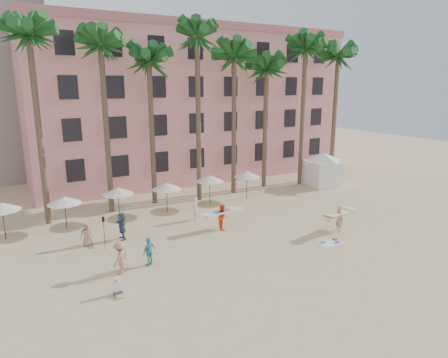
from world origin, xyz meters
TOP-DOWN VIEW (x-y plane):
  - ground at (0.00, 0.00)m, footprint 120.00×120.00m
  - pink_hotel at (7.00, 26.00)m, footprint 35.00×14.00m
  - palm_row at (0.51, 15.00)m, footprint 44.40×5.40m
  - umbrella_row at (-3.00, 12.50)m, footprint 22.50×2.70m
  - cabana at (16.60, 12.78)m, footprint 5.00×5.00m
  - beach_towel at (6.16, 0.75)m, footprint 1.86×1.11m
  - carrier_yellow at (8.23, 2.11)m, footprint 3.20×1.49m
  - carrier_white at (1.07, 6.74)m, footprint 2.71×1.07m
  - beachgoers at (-6.04, 6.42)m, footprint 9.27×7.17m
  - paddle at (-7.42, 7.32)m, footprint 0.18×0.04m
  - seated_man at (-8.28, 1.11)m, footprint 0.41×0.71m

SIDE VIEW (x-z plane):
  - ground at x=0.00m, z-range 0.00..0.00m
  - beach_towel at x=6.16m, z-range -0.04..0.10m
  - seated_man at x=-8.28m, z-range -0.14..0.78m
  - beachgoers at x=-6.04m, z-range -0.04..1.88m
  - carrier_white at x=1.07m, z-range 0.05..1.95m
  - carrier_yellow at x=8.23m, z-range 0.10..2.04m
  - paddle at x=-7.42m, z-range 0.30..2.52m
  - cabana at x=16.60m, z-range 0.32..3.82m
  - umbrella_row at x=-3.00m, z-range 0.97..3.69m
  - pink_hotel at x=7.00m, z-range 0.00..16.00m
  - palm_row at x=0.51m, z-range 4.82..21.12m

